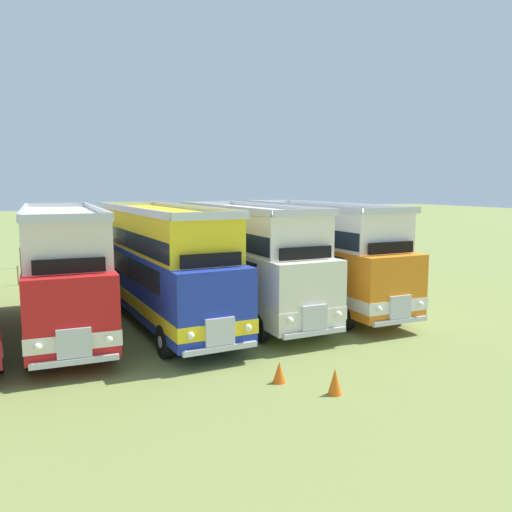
{
  "coord_description": "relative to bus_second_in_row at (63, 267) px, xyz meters",
  "views": [
    {
      "loc": [
        -4.93,
        -19.4,
        5.28
      ],
      "look_at": [
        4.04,
        0.13,
        2.37
      ],
      "focal_mm": 36.77,
      "sensor_mm": 36.0,
      "label": 1
    }
  ],
  "objects": [
    {
      "name": "bus_second_in_row",
      "position": [
        0.0,
        0.0,
        0.0
      ],
      "size": [
        2.96,
        10.76,
        4.52
      ],
      "color": "red",
      "rests_on": "ground"
    },
    {
      "name": "bus_fifth_in_row",
      "position": [
        10.46,
        -0.04,
        0.0
      ],
      "size": [
        2.64,
        11.2,
        4.52
      ],
      "color": "orange",
      "rests_on": "ground"
    },
    {
      "name": "cone_mid_row",
      "position": [
        4.77,
        -7.68,
        -2.07
      ],
      "size": [
        0.36,
        0.36,
        0.58
      ],
      "primitive_type": "cone",
      "color": "orange",
      "rests_on": "ground"
    },
    {
      "name": "bus_third_in_row",
      "position": [
        3.48,
        -0.17,
        0.0
      ],
      "size": [
        3.0,
        11.57,
        4.52
      ],
      "color": "#1E339E",
      "rests_on": "ground"
    },
    {
      "name": "ground_plane",
      "position": [
        3.48,
        -0.31,
        -2.36
      ],
      "size": [
        200.0,
        200.0,
        0.0
      ],
      "primitive_type": "plane",
      "color": "olive"
    },
    {
      "name": "cone_near_end",
      "position": [
        5.68,
        -8.98,
        -2.02
      ],
      "size": [
        0.36,
        0.36,
        0.68
      ],
      "primitive_type": "cone",
      "color": "orange",
      "rests_on": "ground"
    },
    {
      "name": "rope_fence_line",
      "position": [
        3.48,
        10.43,
        -1.69
      ],
      "size": [
        20.04,
        0.08,
        1.05
      ],
      "color": "#8C704C",
      "rests_on": "ground"
    },
    {
      "name": "bus_fourth_in_row",
      "position": [
        6.97,
        -0.47,
        -0.0
      ],
      "size": [
        2.7,
        10.38,
        4.52
      ],
      "color": "silver",
      "rests_on": "ground"
    }
  ]
}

